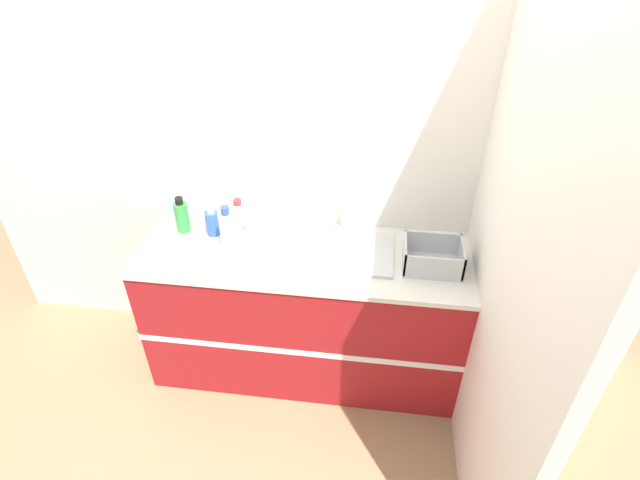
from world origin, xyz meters
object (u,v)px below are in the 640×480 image
at_px(dish_rack, 432,258).
at_px(paper_towel_roll, 257,225).
at_px(bottle_white_spray, 239,214).
at_px(bottle_green, 182,216).
at_px(bottle_blue, 212,222).
at_px(sink, 347,250).
at_px(bottle_clear, 227,229).

bearing_deg(dish_rack, paper_towel_roll, 176.00).
xyz_separation_m(dish_rack, bottle_white_spray, (-1.14, 0.25, 0.03)).
distance_m(dish_rack, bottle_green, 1.46).
xyz_separation_m(paper_towel_roll, bottle_white_spray, (-0.16, 0.18, -0.06)).
relative_size(paper_towel_roll, dish_rack, 0.88).
xyz_separation_m(bottle_white_spray, bottle_blue, (-0.13, -0.10, -0.00)).
height_order(sink, dish_rack, sink).
bearing_deg(bottle_clear, sink, 2.06).
relative_size(paper_towel_roll, bottle_green, 1.21).
height_order(dish_rack, bottle_green, bottle_green).
relative_size(paper_towel_roll, bottle_white_spray, 1.51).
relative_size(bottle_green, bottle_blue, 1.25).
height_order(paper_towel_roll, bottle_clear, paper_towel_roll).
bearing_deg(bottle_green, bottle_blue, -3.58).
relative_size(dish_rack, bottle_green, 1.38).
xyz_separation_m(bottle_green, bottle_clear, (0.31, -0.12, 0.02)).
relative_size(bottle_white_spray, bottle_green, 0.80).
xyz_separation_m(dish_rack, bottle_green, (-1.45, 0.16, 0.05)).
relative_size(sink, bottle_white_spray, 2.82).
bearing_deg(bottle_green, sink, -5.38).
height_order(bottle_green, bottle_blue, bottle_green).
height_order(paper_towel_roll, dish_rack, paper_towel_roll).
height_order(sink, bottle_blue, sink).
bearing_deg(bottle_white_spray, paper_towel_roll, -48.18).
bearing_deg(sink, dish_rack, -7.89).
xyz_separation_m(bottle_green, bottle_blue, (0.19, -0.01, -0.02)).
xyz_separation_m(sink, bottle_clear, (-0.68, -0.02, 0.10)).
distance_m(bottle_green, bottle_blue, 0.19).
xyz_separation_m(paper_towel_roll, bottle_clear, (-0.17, -0.03, -0.02)).
relative_size(paper_towel_roll, bottle_blue, 1.52).
distance_m(sink, bottle_green, 1.00).
bearing_deg(bottle_blue, bottle_white_spray, 37.81).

